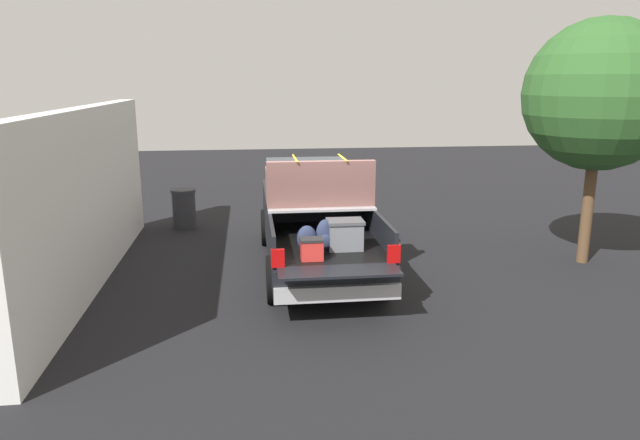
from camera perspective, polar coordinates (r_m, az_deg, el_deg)
name	(u,v)px	position (r m, az deg, el deg)	size (l,w,h in m)	color
ground_plane	(316,267)	(11.53, -0.37, -4.62)	(40.00, 40.00, 0.00)	black
pickup_truck	(314,215)	(11.62, -0.58, 0.47)	(6.05, 2.06, 2.23)	black
building_facade	(87,198)	(11.05, -21.83, 1.99)	(8.30, 0.36, 3.14)	white
tree_background	(600,95)	(12.48, 25.74, 10.93)	(2.88, 2.88, 4.76)	brown
trash_can	(184,209)	(14.76, -13.16, 1.09)	(0.60, 0.60, 0.98)	#2D2D33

